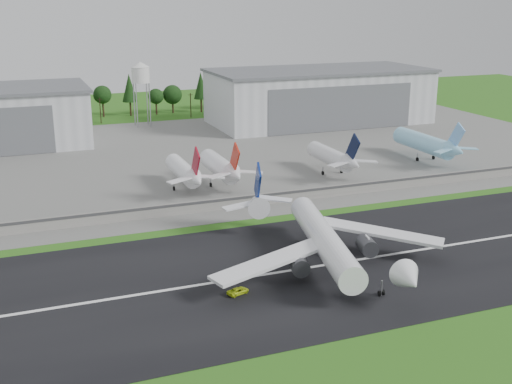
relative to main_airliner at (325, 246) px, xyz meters
name	(u,v)px	position (x,y,z in m)	size (l,w,h in m)	color
ground	(347,283)	(0.39, -9.57, -4.89)	(600.00, 600.00, 0.00)	#286718
runway	(325,265)	(0.39, 0.43, -4.84)	(320.00, 60.00, 0.10)	black
runway_centerline	(325,265)	(0.39, 0.43, -4.78)	(220.00, 1.00, 0.02)	white
apron	(191,156)	(0.39, 110.43, -4.84)	(320.00, 150.00, 0.10)	slate
blast_fence	(253,200)	(0.39, 45.41, -3.09)	(240.00, 0.61, 3.50)	gray
hangar_east	(319,96)	(75.39, 155.34, 7.73)	(102.00, 47.00, 25.20)	silver
water_tower	(140,73)	(-4.61, 175.43, 19.66)	(8.40, 8.40, 29.40)	#99999E
utility_poles	(147,120)	(0.39, 190.43, -4.89)	(230.00, 3.00, 12.00)	black
treeline	(141,115)	(0.39, 205.43, -4.89)	(320.00, 16.00, 22.00)	black
main_airliner	(325,246)	(0.00, 0.00, 0.00)	(55.91, 58.82, 18.17)	white
ground_vehicle	(238,291)	(-22.38, -6.35, -4.15)	(2.15, 4.67, 1.30)	#C5E01A
parked_jet_red_a	(186,172)	(-13.24, 66.95, 1.08)	(7.36, 31.29, 16.47)	white
parked_jet_red_b	(223,168)	(-1.48, 67.00, 1.36)	(7.36, 31.29, 16.76)	white
parked_jet_navy	(335,158)	(37.52, 66.97, 1.19)	(7.36, 31.29, 16.58)	white
parked_jet_skyblue	(429,144)	(78.14, 72.03, 1.55)	(7.36, 37.29, 17.02)	#91D8FB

